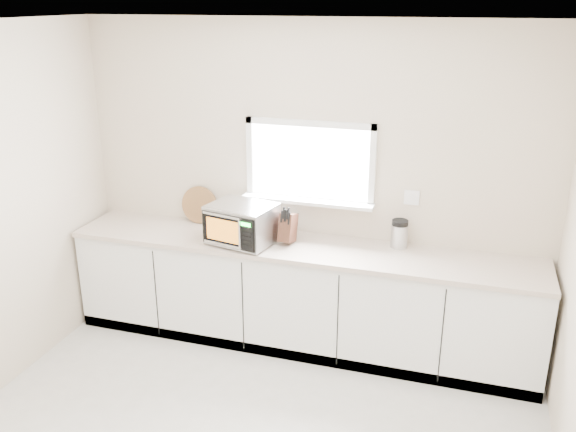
% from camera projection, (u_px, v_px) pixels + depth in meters
% --- Properties ---
extents(back_wall, '(4.00, 0.17, 2.70)m').
position_uv_depth(back_wall, '(310.00, 183.00, 5.12)').
color(back_wall, beige).
rests_on(back_wall, ground).
extents(cabinets, '(3.92, 0.60, 0.88)m').
position_uv_depth(cabinets, '(300.00, 297.00, 5.17)').
color(cabinets, white).
rests_on(cabinets, ground).
extents(countertop, '(3.92, 0.64, 0.04)m').
position_uv_depth(countertop, '(300.00, 247.00, 5.01)').
color(countertop, beige).
rests_on(countertop, cabinets).
extents(microwave, '(0.58, 0.50, 0.33)m').
position_uv_depth(microwave, '(242.00, 223.00, 4.98)').
color(microwave, black).
rests_on(microwave, countertop).
extents(knife_block, '(0.12, 0.23, 0.33)m').
position_uv_depth(knife_block, '(288.00, 227.00, 5.00)').
color(knife_block, '#4A261A').
rests_on(knife_block, countertop).
extents(cutting_board, '(0.34, 0.08, 0.33)m').
position_uv_depth(cutting_board, '(199.00, 205.00, 5.45)').
color(cutting_board, olive).
rests_on(cutting_board, countertop).
extents(coffee_grinder, '(0.15, 0.15, 0.24)m').
position_uv_depth(coffee_grinder, '(399.00, 234.00, 4.92)').
color(coffee_grinder, '#B2B5BA').
rests_on(coffee_grinder, countertop).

